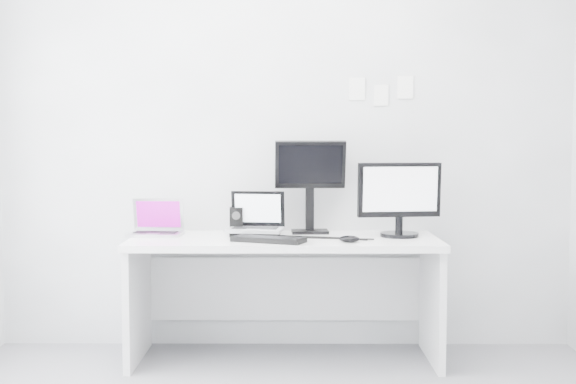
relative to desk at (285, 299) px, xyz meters
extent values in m
plane|color=silver|center=(0.00, 0.35, 0.99)|extent=(3.60, 0.00, 3.60)
cube|color=white|center=(0.00, 0.00, 0.00)|extent=(1.80, 0.70, 0.73)
cube|color=#B1B1B6|center=(-0.77, 0.08, 0.48)|extent=(0.32, 0.25, 0.23)
cube|color=black|center=(-0.30, 0.21, 0.45)|extent=(0.08, 0.08, 0.16)
cube|color=#A0A3A7|center=(-0.18, 0.08, 0.50)|extent=(0.36, 0.29, 0.27)
cube|color=black|center=(0.15, 0.21, 0.66)|extent=(0.44, 0.18, 0.58)
cube|color=black|center=(0.68, 0.05, 0.59)|extent=(0.52, 0.29, 0.46)
cube|color=black|center=(-0.09, -0.19, 0.38)|extent=(0.44, 0.29, 0.03)
ellipsoid|color=black|center=(0.36, -0.20, 0.38)|extent=(0.13, 0.10, 0.04)
cube|color=white|center=(0.45, 0.34, 1.26)|extent=(0.10, 0.00, 0.14)
cube|color=white|center=(0.60, 0.34, 1.22)|extent=(0.09, 0.00, 0.13)
cube|color=white|center=(0.75, 0.34, 1.26)|extent=(0.10, 0.00, 0.14)
camera|label=1|loc=(0.04, -4.36, 0.94)|focal=46.73mm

